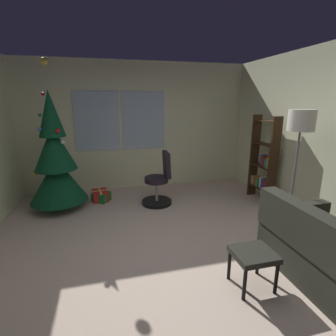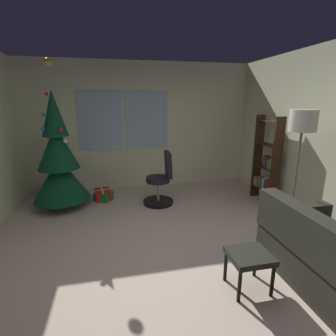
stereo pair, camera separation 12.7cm
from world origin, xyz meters
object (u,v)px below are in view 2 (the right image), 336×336
at_px(office_chair, 161,184).
at_px(gift_box_green, 104,196).
at_px(footstool, 249,259).
at_px(floor_lamp, 302,131).
at_px(gift_box_red, 103,194).
at_px(holiday_tree, 59,162).
at_px(bookshelf, 266,165).

bearing_deg(office_chair, gift_box_green, 160.25).
relative_size(footstool, office_chair, 0.42).
bearing_deg(footstool, floor_lamp, 37.49).
distance_m(footstool, gift_box_red, 3.24).
bearing_deg(footstool, holiday_tree, 130.55).
height_order(bookshelf, floor_lamp, floor_lamp).
height_order(gift_box_green, floor_lamp, floor_lamp).
distance_m(footstool, gift_box_green, 3.17).
relative_size(office_chair, bookshelf, 0.61).
relative_size(gift_box_green, office_chair, 0.39).
height_order(holiday_tree, gift_box_red, holiday_tree).
bearing_deg(office_chair, footstool, -79.21).
bearing_deg(bookshelf, footstool, -125.55).
distance_m(footstool, office_chair, 2.44).
relative_size(holiday_tree, gift_box_green, 6.60).
xyz_separation_m(footstool, gift_box_green, (-1.52, 2.78, -0.25)).
bearing_deg(floor_lamp, holiday_tree, 152.79).
xyz_separation_m(gift_box_red, gift_box_green, (0.02, -0.06, -0.01)).
height_order(holiday_tree, office_chair, holiday_tree).
relative_size(footstool, holiday_tree, 0.16).
distance_m(gift_box_red, bookshelf, 3.18).
relative_size(gift_box_green, floor_lamp, 0.22).
bearing_deg(holiday_tree, office_chair, -6.70).
bearing_deg(footstool, gift_box_green, 118.69).
relative_size(holiday_tree, floor_lamp, 1.43).
bearing_deg(footstool, gift_box_red, 118.51).
relative_size(office_chair, floor_lamp, 0.56).
height_order(footstool, holiday_tree, holiday_tree).
bearing_deg(gift_box_red, footstool, -61.49).
distance_m(footstool, holiday_tree, 3.46).
bearing_deg(gift_box_green, floor_lamp, -35.62).
bearing_deg(floor_lamp, gift_box_red, 143.75).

